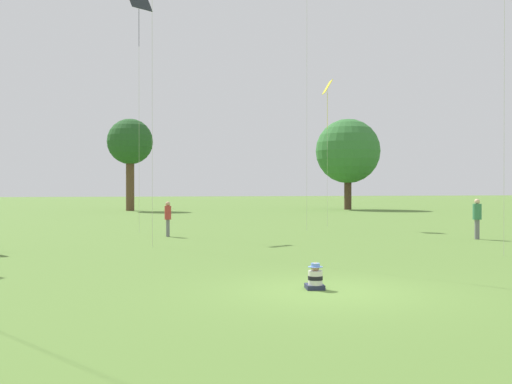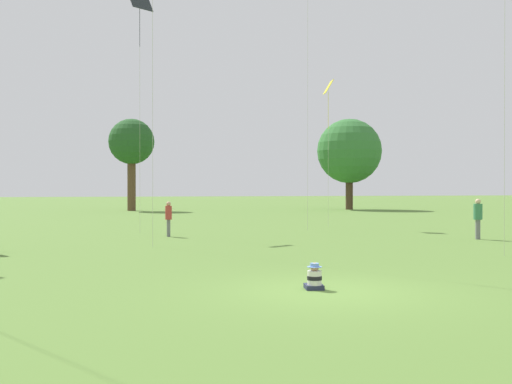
{
  "view_description": "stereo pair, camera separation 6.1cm",
  "coord_description": "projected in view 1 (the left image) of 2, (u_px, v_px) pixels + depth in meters",
  "views": [
    {
      "loc": [
        -4.64,
        -11.92,
        2.2
      ],
      "look_at": [
        -0.05,
        6.04,
        2.09
      ],
      "focal_mm": 42.0,
      "sensor_mm": 36.0,
      "label": 1
    },
    {
      "loc": [
        -4.58,
        -11.93,
        2.2
      ],
      "look_at": [
        -0.05,
        6.04,
        2.09
      ],
      "focal_mm": 42.0,
      "sensor_mm": 36.0,
      "label": 2
    }
  ],
  "objects": [
    {
      "name": "ground_plane",
      "position": [
        329.0,
        292.0,
        12.71
      ],
      "size": [
        300.0,
        300.0,
        0.0
      ],
      "primitive_type": "plane",
      "color": "#567A33"
    },
    {
      "name": "seated_toddler",
      "position": [
        315.0,
        278.0,
        13.01
      ],
      "size": [
        0.46,
        0.54,
        0.58
      ],
      "rotation": [
        0.0,
        0.0,
        -0.17
      ],
      "color": "#282D47",
      "rests_on": "ground"
    },
    {
      "name": "person_standing_2",
      "position": [
        477.0,
        215.0,
        25.78
      ],
      "size": [
        0.42,
        0.42,
        1.75
      ],
      "rotation": [
        0.0,
        0.0,
        3.01
      ],
      "color": "slate",
      "rests_on": "ground"
    },
    {
      "name": "person_standing_3",
      "position": [
        168.0,
        215.0,
        27.17
      ],
      "size": [
        0.41,
        0.41,
        1.6
      ],
      "rotation": [
        0.0,
        0.0,
        5.36
      ],
      "color": "slate",
      "rests_on": "ground"
    },
    {
      "name": "kite_3",
      "position": [
        139.0,
        5.0,
        29.38
      ],
      "size": [
        1.35,
        1.16,
        12.02
      ],
      "rotation": [
        0.0,
        0.0,
        6.06
      ],
      "color": "#1E2328",
      "rests_on": "ground"
    },
    {
      "name": "kite_6",
      "position": [
        327.0,
        92.0,
        33.95
      ],
      "size": [
        0.59,
        0.94,
        8.34
      ],
      "rotation": [
        0.0,
        0.0,
        3.78
      ],
      "color": "yellow",
      "rests_on": "ground"
    },
    {
      "name": "distant_tree_0",
      "position": [
        348.0,
        151.0,
        61.96
      ],
      "size": [
        6.66,
        6.66,
        9.4
      ],
      "color": "#473323",
      "rests_on": "ground"
    },
    {
      "name": "distant_tree_1",
      "position": [
        130.0,
        143.0,
        58.56
      ],
      "size": [
        4.46,
        4.46,
        9.02
      ],
      "color": "brown",
      "rests_on": "ground"
    }
  ]
}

